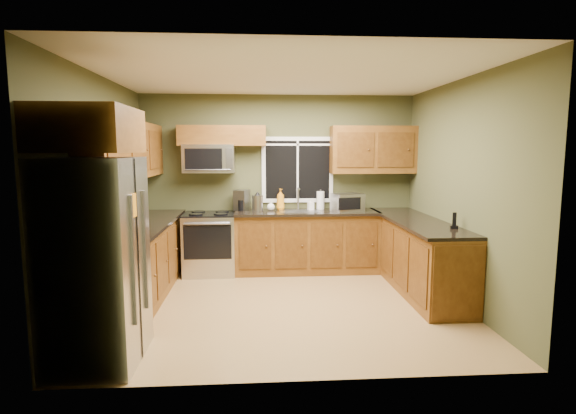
{
  "coord_description": "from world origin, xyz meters",
  "views": [
    {
      "loc": [
        -0.34,
        -5.21,
        1.87
      ],
      "look_at": [
        0.05,
        0.35,
        1.15
      ],
      "focal_mm": 28.0,
      "sensor_mm": 36.0,
      "label": 1
    }
  ],
  "objects": [
    {
      "name": "upper_cabinet_over_fridge",
      "position": [
        -1.74,
        -1.3,
        2.03
      ],
      "size": [
        0.72,
        0.9,
        0.38
      ],
      "primitive_type": "cube",
      "color": "brown",
      "rests_on": "left_wall"
    },
    {
      "name": "toaster_oven",
      "position": [
        1.03,
        1.43,
        1.07
      ],
      "size": [
        0.5,
        0.44,
        0.27
      ],
      "color": "#B7B7BC",
      "rests_on": "countertop_back"
    },
    {
      "name": "countertop_left",
      "position": [
        -1.78,
        0.48,
        0.92
      ],
      "size": [
        0.65,
        2.65,
        0.04
      ],
      "primitive_type": "cube",
      "color": "black",
      "rests_on": "base_cabinets_left"
    },
    {
      "name": "soap_bottle_c",
      "position": [
        -0.13,
        1.59,
        1.01
      ],
      "size": [
        0.13,
        0.13,
        0.15
      ],
      "primitive_type": "imported",
      "rotation": [
        0.0,
        0.0,
        0.15
      ],
      "color": "white",
      "rests_on": "countertop_back"
    },
    {
      "name": "coffee_maker",
      "position": [
        -0.57,
        1.64,
        1.09
      ],
      "size": [
        0.26,
        0.3,
        0.31
      ],
      "color": "slate",
      "rests_on": "countertop_back"
    },
    {
      "name": "cordless_phone",
      "position": [
        1.98,
        -0.15,
        1.0
      ],
      "size": [
        0.11,
        0.11,
        0.19
      ],
      "color": "black",
      "rests_on": "countertop_peninsula"
    },
    {
      "name": "paper_towel_roll",
      "position": [
        0.65,
        1.68,
        1.08
      ],
      "size": [
        0.12,
        0.12,
        0.31
      ],
      "color": "white",
      "rests_on": "countertop_back"
    },
    {
      "name": "countertop_peninsula",
      "position": [
        1.78,
        0.55,
        0.92
      ],
      "size": [
        0.65,
        2.5,
        0.04
      ],
      "primitive_type": "cube",
      "color": "black",
      "rests_on": "base_cabinets_peninsula"
    },
    {
      "name": "upper_cabinets_back_right",
      "position": [
        1.45,
        1.64,
        1.86
      ],
      "size": [
        1.3,
        0.33,
        0.72
      ],
      "primitive_type": "cube",
      "color": "brown",
      "rests_on": "back_wall"
    },
    {
      "name": "base_cabinets_back",
      "position": [
        0.42,
        1.5,
        0.45
      ],
      "size": [
        2.17,
        0.6,
        0.9
      ],
      "primitive_type": "cube",
      "color": "brown",
      "rests_on": "ground"
    },
    {
      "name": "upper_cabinets_left",
      "position": [
        -1.94,
        0.48,
        1.86
      ],
      "size": [
        0.33,
        2.65,
        0.72
      ],
      "primitive_type": "cube",
      "color": "brown",
      "rests_on": "left_wall"
    },
    {
      "name": "floor",
      "position": [
        0.0,
        0.0,
        0.0
      ],
      "size": [
        4.2,
        4.2,
        0.0
      ],
      "primitive_type": "plane",
      "color": "olive",
      "rests_on": "ground"
    },
    {
      "name": "back_wall",
      "position": [
        0.0,
        1.8,
        1.35
      ],
      "size": [
        4.2,
        0.0,
        4.2
      ],
      "primitive_type": "plane",
      "rotation": [
        1.57,
        0.0,
        0.0
      ],
      "color": "#454829",
      "rests_on": "ground"
    },
    {
      "name": "base_cabinets_peninsula",
      "position": [
        1.8,
        0.54,
        0.45
      ],
      "size": [
        0.6,
        2.52,
        0.9
      ],
      "color": "brown",
      "rests_on": "ground"
    },
    {
      "name": "microwave",
      "position": [
        -1.05,
        1.61,
        1.73
      ],
      "size": [
        0.76,
        0.41,
        0.42
      ],
      "color": "#B7B7BC",
      "rests_on": "back_wall"
    },
    {
      "name": "window",
      "position": [
        0.3,
        1.78,
        1.55
      ],
      "size": [
        1.12,
        0.03,
        1.02
      ],
      "color": "white",
      "rests_on": "back_wall"
    },
    {
      "name": "base_cabinets_left",
      "position": [
        -1.8,
        0.48,
        0.45
      ],
      "size": [
        0.6,
        2.65,
        0.9
      ],
      "primitive_type": "cube",
      "color": "brown",
      "rests_on": "ground"
    },
    {
      "name": "kettle",
      "position": [
        -0.33,
        1.54,
        1.08
      ],
      "size": [
        0.2,
        0.2,
        0.29
      ],
      "color": "#B7B7BC",
      "rests_on": "countertop_back"
    },
    {
      "name": "range",
      "position": [
        -1.05,
        1.47,
        0.47
      ],
      "size": [
        0.76,
        0.69,
        0.94
      ],
      "color": "#B7B7BC",
      "rests_on": "ground"
    },
    {
      "name": "soap_bottle_a",
      "position": [
        0.02,
        1.67,
        1.1
      ],
      "size": [
        0.16,
        0.16,
        0.32
      ],
      "primitive_type": "imported",
      "rotation": [
        0.0,
        0.0,
        0.35
      ],
      "color": "orange",
      "rests_on": "countertop_back"
    },
    {
      "name": "upper_cabinets_back_left",
      "position": [
        -0.85,
        1.64,
        2.07
      ],
      "size": [
        1.3,
        0.33,
        0.3
      ],
      "primitive_type": "cube",
      "color": "brown",
      "rests_on": "back_wall"
    },
    {
      "name": "ceiling",
      "position": [
        0.0,
        0.0,
        2.7
      ],
      "size": [
        4.2,
        4.2,
        0.0
      ],
      "primitive_type": "plane",
      "rotation": [
        3.14,
        0.0,
        0.0
      ],
      "color": "white",
      "rests_on": "back_wall"
    },
    {
      "name": "right_wall",
      "position": [
        2.1,
        0.0,
        1.35
      ],
      "size": [
        0.0,
        3.6,
        3.6
      ],
      "primitive_type": "plane",
      "rotation": [
        1.57,
        0.0,
        -1.57
      ],
      "color": "#454829",
      "rests_on": "ground"
    },
    {
      "name": "refrigerator",
      "position": [
        -1.74,
        -1.3,
        0.9
      ],
      "size": [
        0.74,
        0.9,
        1.8
      ],
      "color": "#B7B7BC",
      "rests_on": "ground"
    },
    {
      "name": "countertop_back",
      "position": [
        0.42,
        1.48,
        0.92
      ],
      "size": [
        2.17,
        0.65,
        0.04
      ],
      "primitive_type": "cube",
      "color": "black",
      "rests_on": "base_cabinets_back"
    },
    {
      "name": "sink",
      "position": [
        0.3,
        1.49,
        0.95
      ],
      "size": [
        0.6,
        0.42,
        0.36
      ],
      "color": "slate",
      "rests_on": "countertop_back"
    },
    {
      "name": "soap_bottle_b",
      "position": [
        0.49,
        1.58,
        1.03
      ],
      "size": [
        0.1,
        0.1,
        0.18
      ],
      "primitive_type": "imported",
      "rotation": [
        0.0,
        0.0,
        0.29
      ],
      "color": "white",
      "rests_on": "countertop_back"
    },
    {
      "name": "front_wall",
      "position": [
        0.0,
        -1.8,
        1.35
      ],
      "size": [
        4.2,
        0.0,
        4.2
      ],
      "primitive_type": "plane",
      "rotation": [
        -1.57,
        0.0,
        0.0
      ],
      "color": "#454829",
      "rests_on": "ground"
    },
    {
      "name": "left_wall",
      "position": [
        -2.1,
        0.0,
        1.35
      ],
      "size": [
        0.0,
        3.6,
        3.6
      ],
      "primitive_type": "plane",
      "rotation": [
        1.57,
        0.0,
        1.57
      ],
      "color": "#454829",
      "rests_on": "ground"
    }
  ]
}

